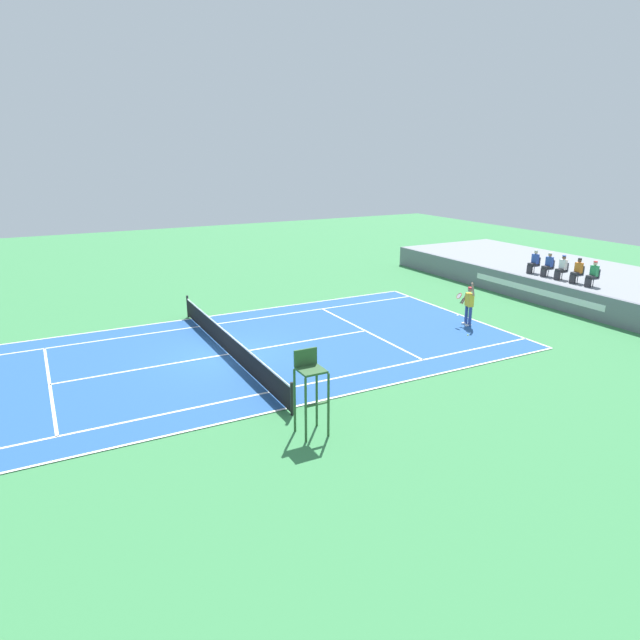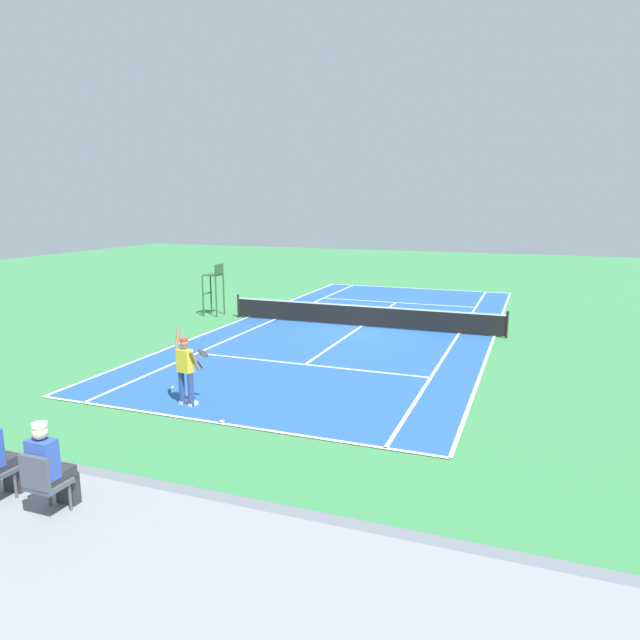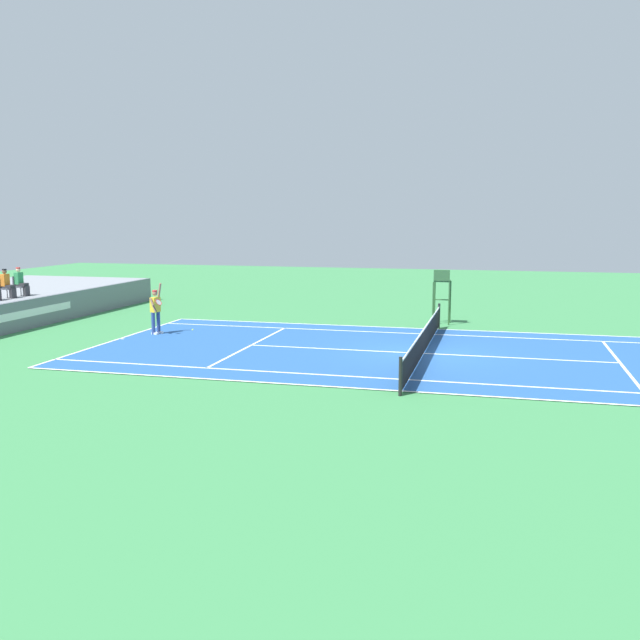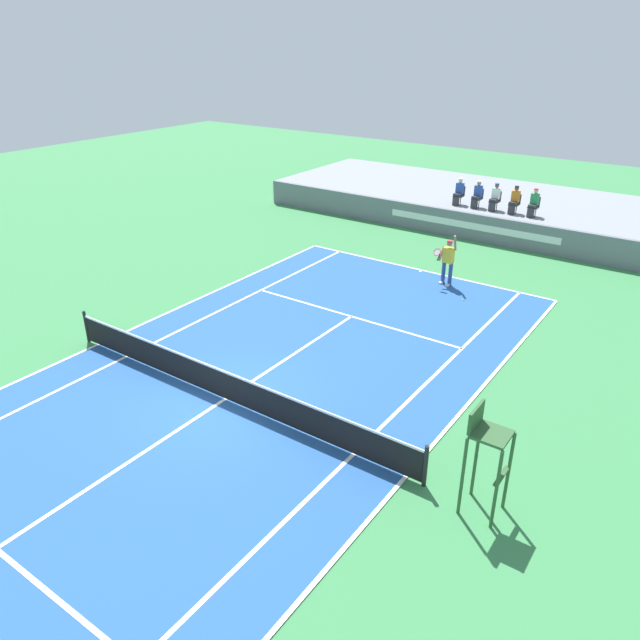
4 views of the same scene
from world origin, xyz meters
name	(u,v)px [view 1 (image 1 of 4)]	position (x,y,z in m)	size (l,w,h in m)	color
ground_plane	(228,355)	(0.00, 0.00, 0.00)	(80.00, 80.00, 0.00)	#387F47
court	(228,354)	(0.00, 0.00, 0.01)	(11.08, 23.88, 0.03)	#235193
net	(228,342)	(0.00, 0.00, 0.52)	(11.98, 0.10, 1.07)	black
barrier_wall	(535,291)	(0.00, 17.01, 0.64)	(23.94, 0.25, 1.27)	slate
bleacher_platform	(586,283)	(0.00, 21.09, 0.64)	(23.94, 7.93, 1.27)	gray
spectator_seated_0	(534,262)	(-1.24, 18.12, 1.88)	(0.44, 0.60, 1.27)	#474C56
spectator_seated_1	(548,265)	(-0.30, 18.12, 1.88)	(0.44, 0.60, 1.27)	#474C56
spectator_seated_2	(562,268)	(0.58, 18.12, 1.88)	(0.44, 0.60, 1.27)	#474C56
spectator_seated_3	(577,271)	(1.53, 18.12, 1.88)	(0.44, 0.60, 1.27)	#474C56
spectator_seated_4	(593,274)	(2.42, 18.12, 1.88)	(0.44, 0.60, 1.27)	#474C56
tennis_player	(469,305)	(1.44, 11.05, 0.99)	(0.82, 0.61, 2.08)	navy
tennis_ball	(468,335)	(2.64, 10.00, 0.03)	(0.07, 0.07, 0.07)	#D1E533
umpire_chair	(310,382)	(7.18, 0.00, 1.56)	(0.77, 0.77, 2.44)	#2D562D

